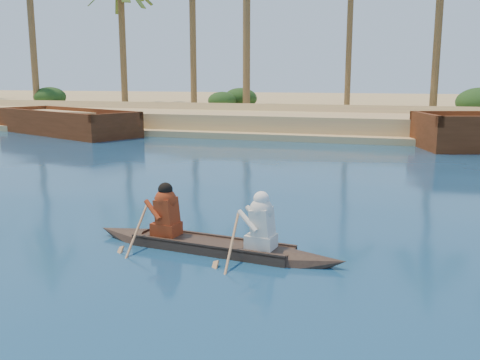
% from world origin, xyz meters
% --- Properties ---
extents(sandy_embankment, '(150.00, 51.00, 1.50)m').
position_xyz_m(sandy_embankment, '(0.00, 46.89, 0.53)').
color(sandy_embankment, tan).
rests_on(sandy_embankment, ground).
extents(palm_grove, '(110.00, 14.00, 16.00)m').
position_xyz_m(palm_grove, '(0.00, 35.00, 8.00)').
color(palm_grove, '#456022').
rests_on(palm_grove, ground).
extents(shrub_cluster, '(100.00, 6.00, 2.40)m').
position_xyz_m(shrub_cluster, '(0.00, 31.50, 1.20)').
color(shrub_cluster, '#1C3E16').
rests_on(shrub_cluster, ground).
extents(canoe, '(5.61, 1.37, 1.53)m').
position_xyz_m(canoe, '(4.90, 2.97, 0.30)').
color(canoe, '#3B2C20').
rests_on(canoe, ground).
extents(barge_mid, '(11.34, 7.55, 1.80)m').
position_xyz_m(barge_mid, '(-12.00, 22.00, 0.63)').
color(barge_mid, '#5D2913').
rests_on(barge_mid, ground).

